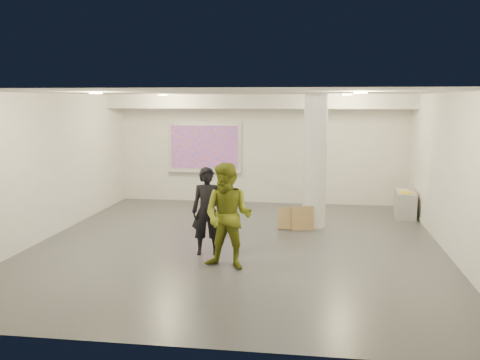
% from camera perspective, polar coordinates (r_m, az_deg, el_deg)
% --- Properties ---
extents(floor, '(8.00, 9.00, 0.01)m').
position_cam_1_polar(floor, '(10.74, -0.31, -6.93)').
color(floor, '#393C41').
rests_on(floor, ground).
extents(ceiling, '(8.00, 9.00, 0.01)m').
position_cam_1_polar(ceiling, '(10.35, -0.32, 9.29)').
color(ceiling, silver).
rests_on(ceiling, floor).
extents(wall_back, '(8.00, 0.01, 3.00)m').
position_cam_1_polar(wall_back, '(14.88, 2.27, 3.29)').
color(wall_back, silver).
rests_on(wall_back, floor).
extents(wall_front, '(8.00, 0.01, 3.00)m').
position_cam_1_polar(wall_front, '(6.09, -6.64, -4.49)').
color(wall_front, silver).
rests_on(wall_front, floor).
extents(wall_left, '(0.01, 9.00, 3.00)m').
position_cam_1_polar(wall_left, '(11.72, -20.05, 1.34)').
color(wall_left, silver).
rests_on(wall_left, floor).
extents(wall_right, '(0.01, 9.00, 3.00)m').
position_cam_1_polar(wall_right, '(10.61, 21.57, 0.55)').
color(wall_right, silver).
rests_on(wall_right, floor).
extents(soffit_band, '(8.00, 1.10, 0.36)m').
position_cam_1_polar(soffit_band, '(14.27, 2.07, 8.37)').
color(soffit_band, silver).
rests_on(soffit_band, ceiling).
extents(downlight_nw, '(0.22, 0.22, 0.02)m').
position_cam_1_polar(downlight_nw, '(13.27, -8.23, 8.96)').
color(downlight_nw, '#E8DA88').
rests_on(downlight_nw, ceiling).
extents(downlight_ne, '(0.22, 0.22, 0.02)m').
position_cam_1_polar(downlight_ne, '(12.75, 11.35, 8.91)').
color(downlight_ne, '#E8DA88').
rests_on(downlight_ne, ceiling).
extents(downlight_sw, '(0.22, 0.22, 0.02)m').
position_cam_1_polar(downlight_sw, '(9.50, -15.13, 8.94)').
color(downlight_sw, '#E8DA88').
rests_on(downlight_sw, ceiling).
extents(downlight_se, '(0.22, 0.22, 0.02)m').
position_cam_1_polar(downlight_se, '(8.76, 12.72, 9.08)').
color(downlight_se, '#E8DA88').
rests_on(downlight_se, ceiling).
extents(column, '(0.52, 0.52, 3.00)m').
position_cam_1_polar(column, '(12.11, 8.00, 2.00)').
color(column, silver).
rests_on(column, floor).
extents(projection_screen, '(2.10, 0.13, 1.42)m').
position_cam_1_polar(projection_screen, '(15.08, -3.82, 3.45)').
color(projection_screen, silver).
rests_on(projection_screen, wall_back).
extents(credenza, '(0.53, 1.12, 0.64)m').
position_cam_1_polar(credenza, '(13.80, 17.20, -2.47)').
color(credenza, '#929497').
rests_on(credenza, floor).
extents(papers_stack, '(0.32, 0.37, 0.02)m').
position_cam_1_polar(papers_stack, '(13.84, 16.99, -1.04)').
color(papers_stack, silver).
rests_on(papers_stack, credenza).
extents(postit_pad, '(0.26, 0.33, 0.03)m').
position_cam_1_polar(postit_pad, '(13.48, 17.24, -1.28)').
color(postit_pad, yellow).
rests_on(postit_pad, credenza).
extents(cardboard_back, '(0.51, 0.24, 0.54)m').
position_cam_1_polar(cardboard_back, '(11.92, 6.71, -4.09)').
color(cardboard_back, olive).
rests_on(cardboard_back, floor).
extents(cardboard_front, '(0.46, 0.21, 0.49)m').
position_cam_1_polar(cardboard_front, '(12.00, 5.16, -4.10)').
color(cardboard_front, olive).
rests_on(cardboard_front, floor).
extents(woman, '(0.65, 0.48, 1.64)m').
position_cam_1_polar(woman, '(9.95, -3.48, -3.33)').
color(woman, black).
rests_on(woman, floor).
extents(man, '(1.01, 0.87, 1.82)m').
position_cam_1_polar(man, '(9.09, -1.27, -3.89)').
color(man, olive).
rests_on(man, floor).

